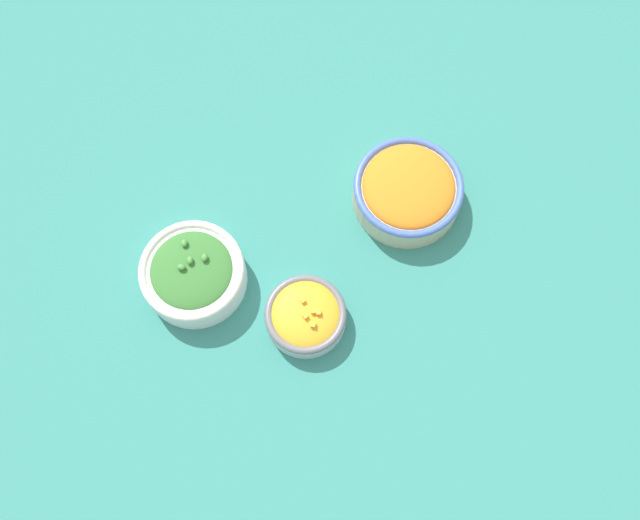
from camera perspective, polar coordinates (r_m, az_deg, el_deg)
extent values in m
plane|color=#337F75|center=(1.13, 0.00, -0.50)|extent=(3.00, 3.00, 0.00)
cylinder|color=#B2C1CC|center=(1.08, -1.15, -4.57)|extent=(0.12, 0.12, 0.03)
torus|color=slate|center=(1.07, -1.17, -4.34)|extent=(0.12, 0.12, 0.01)
ellipsoid|color=orange|center=(1.07, -1.17, -4.34)|extent=(0.11, 0.11, 0.03)
cube|color=#F4A828|center=(1.05, -0.13, -4.22)|extent=(0.01, 0.01, 0.01)
cube|color=#F4A828|center=(1.05, -0.53, -4.11)|extent=(0.01, 0.01, 0.01)
cube|color=#F4A828|center=(1.05, -0.56, -5.21)|extent=(0.01, 0.01, 0.01)
cube|color=#F4A828|center=(1.05, -1.17, -4.51)|extent=(0.01, 0.01, 0.01)
cube|color=#F4A828|center=(1.06, -1.38, -3.26)|extent=(0.01, 0.01, 0.01)
cylinder|color=white|center=(1.11, -10.04, -1.18)|extent=(0.16, 0.16, 0.05)
torus|color=silver|center=(1.09, -10.26, -0.78)|extent=(0.16, 0.16, 0.01)
ellipsoid|color=#387533|center=(1.09, -10.26, -0.78)|extent=(0.13, 0.13, 0.02)
ellipsoid|color=#47893D|center=(1.07, -11.05, -0.56)|extent=(0.02, 0.01, 0.01)
ellipsoid|color=#47893D|center=(1.07, -9.23, 0.19)|extent=(0.01, 0.02, 0.01)
ellipsoid|color=#47893D|center=(1.07, -10.37, -0.03)|extent=(0.01, 0.01, 0.01)
ellipsoid|color=#47893D|center=(1.09, -10.80, 1.34)|extent=(0.01, 0.01, 0.01)
cylinder|color=beige|center=(1.15, 6.97, 5.35)|extent=(0.17, 0.17, 0.05)
torus|color=#4766B7|center=(1.13, 7.11, 5.87)|extent=(0.17, 0.17, 0.01)
ellipsoid|color=orange|center=(1.13, 7.11, 5.87)|extent=(0.15, 0.15, 0.03)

